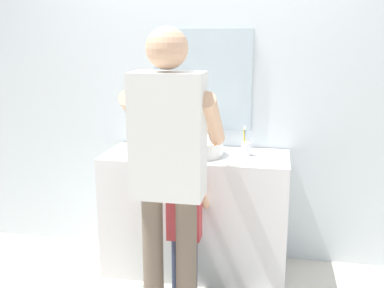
% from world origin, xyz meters
% --- Properties ---
extents(ground_plane, '(14.00, 14.00, 0.00)m').
position_xyz_m(ground_plane, '(0.00, 0.00, 0.00)').
color(ground_plane, silver).
extents(back_wall, '(4.40, 0.10, 2.70)m').
position_xyz_m(back_wall, '(0.00, 0.62, 1.35)').
color(back_wall, silver).
rests_on(back_wall, ground).
extents(vanity_cabinet, '(1.30, 0.54, 0.88)m').
position_xyz_m(vanity_cabinet, '(0.00, 0.30, 0.44)').
color(vanity_cabinet, white).
rests_on(vanity_cabinet, ground).
extents(sink_basin, '(0.39, 0.39, 0.11)m').
position_xyz_m(sink_basin, '(0.00, 0.28, 0.93)').
color(sink_basin, silver).
rests_on(sink_basin, vanity_cabinet).
extents(faucet, '(0.18, 0.14, 0.18)m').
position_xyz_m(faucet, '(0.00, 0.51, 0.96)').
color(faucet, '#B7BABF').
rests_on(faucet, vanity_cabinet).
extents(toothbrush_cup, '(0.07, 0.07, 0.21)m').
position_xyz_m(toothbrush_cup, '(0.35, 0.33, 0.93)').
color(toothbrush_cup, silver).
rests_on(toothbrush_cup, vanity_cabinet).
extents(soap_bottle, '(0.06, 0.06, 0.17)m').
position_xyz_m(soap_bottle, '(-0.39, 0.35, 0.94)').
color(soap_bottle, '#66B2D1').
rests_on(soap_bottle, vanity_cabinet).
extents(child_toddler, '(0.28, 0.28, 0.92)m').
position_xyz_m(child_toddler, '(0.00, -0.10, 0.55)').
color(child_toddler, '#2D334C').
rests_on(child_toddler, ground).
extents(adult_parent, '(0.54, 0.57, 1.74)m').
position_xyz_m(adult_parent, '(-0.03, -0.36, 1.04)').
color(adult_parent, '#6B5B4C').
rests_on(adult_parent, ground).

